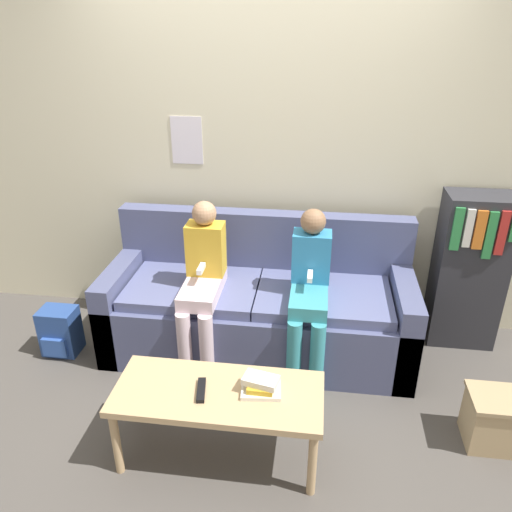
{
  "coord_description": "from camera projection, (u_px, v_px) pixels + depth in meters",
  "views": [
    {
      "loc": [
        0.38,
        -2.42,
        2.13
      ],
      "look_at": [
        0.0,
        0.37,
        0.78
      ],
      "focal_mm": 35.0,
      "sensor_mm": 36.0,
      "label": 1
    }
  ],
  "objects": [
    {
      "name": "bookshelf",
      "position": [
        469.0,
        270.0,
        3.43
      ],
      "size": [
        0.45,
        0.31,
        1.1
      ],
      "color": "#2D2D33",
      "rests_on": "ground_plane"
    },
    {
      "name": "wall_back",
      "position": [
        268.0,
        149.0,
        3.45
      ],
      "size": [
        8.0,
        0.06,
        2.6
      ],
      "color": "beige",
      "rests_on": "ground_plane"
    },
    {
      "name": "ground_plane",
      "position": [
        248.0,
        392.0,
        3.13
      ],
      "size": [
        10.0,
        10.0,
        0.0
      ],
      "primitive_type": "plane",
      "color": "#4C4742"
    },
    {
      "name": "backpack",
      "position": [
        60.0,
        331.0,
        3.45
      ],
      "size": [
        0.24,
        0.21,
        0.34
      ],
      "color": "#284789",
      "rests_on": "ground_plane"
    },
    {
      "name": "book_stack",
      "position": [
        261.0,
        385.0,
        2.5
      ],
      "size": [
        0.21,
        0.17,
        0.08
      ],
      "color": "silver",
      "rests_on": "coffee_table"
    },
    {
      "name": "storage_box",
      "position": [
        507.0,
        421.0,
        2.7
      ],
      "size": [
        0.43,
        0.27,
        0.31
      ],
      "color": "tan",
      "rests_on": "ground_plane"
    },
    {
      "name": "person_right",
      "position": [
        309.0,
        287.0,
        3.1
      ],
      "size": [
        0.24,
        0.54,
        1.08
      ],
      "color": "teal",
      "rests_on": "ground_plane"
    },
    {
      "name": "tv_remote",
      "position": [
        201.0,
        390.0,
        2.51
      ],
      "size": [
        0.07,
        0.17,
        0.02
      ],
      "rotation": [
        0.0,
        0.0,
        0.17
      ],
      "color": "black",
      "rests_on": "coffee_table"
    },
    {
      "name": "couch",
      "position": [
        259.0,
        308.0,
        3.45
      ],
      "size": [
        2.06,
        0.78,
        0.91
      ],
      "color": "#4C5175",
      "rests_on": "ground_plane"
    },
    {
      "name": "coffee_table",
      "position": [
        218.0,
        399.0,
        2.54
      ],
      "size": [
        1.06,
        0.45,
        0.43
      ],
      "color": "tan",
      "rests_on": "ground_plane"
    },
    {
      "name": "person_left",
      "position": [
        202.0,
        279.0,
        3.18
      ],
      "size": [
        0.24,
        0.54,
        1.1
      ],
      "color": "silver",
      "rests_on": "ground_plane"
    }
  ]
}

